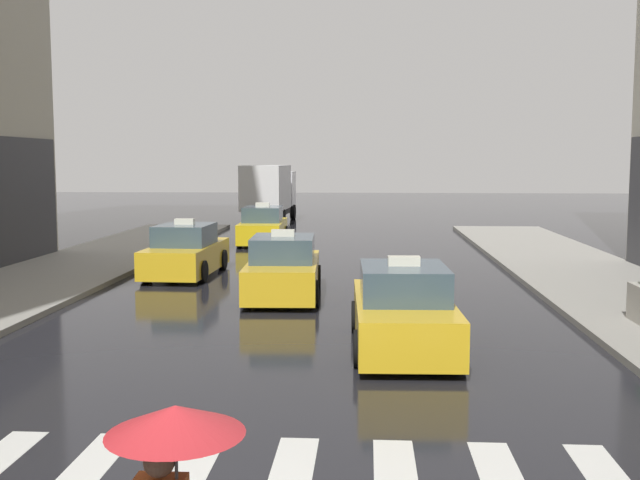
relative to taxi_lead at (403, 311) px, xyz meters
The scene contains 6 objects.
taxi_lead is the anchor object (origin of this frame).
taxi_second 6.07m from the taxi_lead, 118.62° to the left, with size 2.08×4.61×1.80m.
taxi_third 10.91m from the taxi_lead, 125.89° to the left, with size 2.02×4.58×1.80m.
taxi_fourth 18.74m from the taxi_lead, 106.23° to the left, with size 2.05×4.59×1.80m.
box_truck 29.57m from the taxi_lead, 102.53° to the left, with size 2.46×7.60×3.35m.
pedestrian_with_umbrella 9.53m from the taxi_lead, 102.34° to the right, with size 0.96×0.96×1.94m.
Camera 1 is at (1.46, -4.93, 3.59)m, focal length 41.85 mm.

